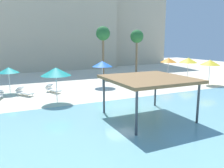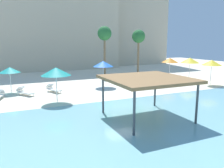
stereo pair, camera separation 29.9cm
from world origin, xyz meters
name	(u,v)px [view 2 (the right image)]	position (x,y,z in m)	size (l,w,h in m)	color
ground_plane	(123,105)	(0.00, 0.00, 0.00)	(80.00, 80.00, 0.00)	beige
lagoon_water	(166,128)	(0.00, -5.25, 0.02)	(44.00, 13.50, 0.04)	#7AB7C1
shade_pavilion	(147,80)	(-0.05, -3.33, 2.47)	(4.87, 4.87, 2.61)	#42474C
beach_umbrella_teal_0	(56,71)	(-4.41, 3.00, 2.47)	(2.34, 2.34, 2.79)	silver
beach_umbrella_yellow_1	(212,63)	(12.73, 3.39, 2.49)	(2.14, 2.14, 2.79)	silver
beach_umbrella_blue_2	(103,64)	(1.39, 7.38, 2.46)	(2.17, 2.17, 2.76)	silver
beach_umbrella_teal_3	(10,70)	(-7.71, 8.28, 2.17)	(1.91, 1.91, 2.43)	silver
beach_umbrella_yellow_4	(190,60)	(13.24, 7.29, 2.44)	(2.34, 2.34, 2.76)	silver
beach_umbrella_orange_6	(170,60)	(10.50, 7.81, 2.51)	(2.05, 2.05, 2.80)	silver
lounge_chair_1	(53,89)	(-4.03, 6.85, 0.33)	(1.26, 1.98, 0.74)	white
lounge_chair_2	(24,92)	(-6.63, 6.60, 0.33)	(1.53, 1.92, 0.74)	white
palm_tree_0	(105,35)	(4.30, 13.99, 5.68)	(1.90, 1.90, 6.82)	brown
palm_tree_2	(139,38)	(9.66, 14.05, 5.36)	(1.90, 1.90, 6.47)	brown
hotel_block_0	(49,20)	(-0.47, 28.59, 8.62)	(22.38, 11.56, 17.24)	beige
hotel_block_1	(119,13)	(14.95, 31.32, 10.82)	(17.81, 11.04, 21.64)	beige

